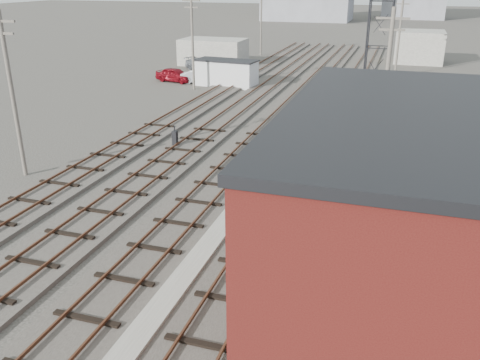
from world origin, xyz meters
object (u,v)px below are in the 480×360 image
at_px(switch_stand, 175,138).
at_px(car_grey, 202,64).
at_px(car_silver, 202,77).
at_px(car_red, 175,75).
at_px(site_trailer, 226,73).

relative_size(switch_stand, car_grey, 0.29).
bearing_deg(car_silver, switch_stand, -169.09).
relative_size(car_red, car_silver, 1.02).
bearing_deg(site_trailer, switch_stand, -74.52).
bearing_deg(switch_stand, car_silver, 109.33).
bearing_deg(car_grey, switch_stand, -138.71).
relative_size(switch_stand, site_trailer, 0.21).
bearing_deg(car_grey, site_trailer, -121.06).
height_order(switch_stand, car_silver, switch_stand).
bearing_deg(car_silver, site_trailer, -102.33).
distance_m(car_red, car_grey, 7.86).
distance_m(car_red, car_silver, 3.06).
relative_size(car_silver, car_grey, 0.90).
distance_m(switch_stand, site_trailer, 20.84).
height_order(switch_stand, car_red, car_red).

